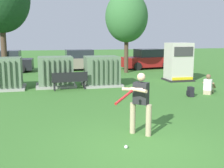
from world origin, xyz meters
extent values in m
plane|color=#3D752D|center=(0.00, 0.00, 0.00)|extent=(96.00, 96.00, 0.00)
cube|color=#9E9B93|center=(-4.28, 8.95, 0.06)|extent=(2.10, 1.70, 0.12)
cube|color=#607A5B|center=(-4.28, 8.95, 0.87)|extent=(1.80, 1.40, 1.50)
cube|color=#52684E|center=(-4.16, 8.19, 0.87)|extent=(0.06, 0.12, 1.27)
cube|color=#52684E|center=(-3.90, 8.19, 0.87)|extent=(0.06, 0.12, 1.27)
cube|color=#52684E|center=(-3.65, 8.19, 0.87)|extent=(0.06, 0.12, 1.27)
cube|color=#9E9B93|center=(-1.66, 9.12, 0.06)|extent=(2.10, 1.70, 0.12)
cube|color=#607A5B|center=(-1.66, 9.12, 0.87)|extent=(1.80, 1.40, 1.50)
cube|color=#52684E|center=(-2.29, 8.36, 0.87)|extent=(0.06, 0.12, 1.27)
cube|color=#52684E|center=(-2.04, 8.36, 0.87)|extent=(0.06, 0.12, 1.27)
cube|color=#52684E|center=(-1.78, 8.36, 0.87)|extent=(0.06, 0.12, 1.27)
cube|color=#52684E|center=(-1.53, 8.36, 0.87)|extent=(0.06, 0.12, 1.27)
cube|color=#52684E|center=(-1.27, 8.36, 0.87)|extent=(0.06, 0.12, 1.27)
cube|color=#52684E|center=(-1.02, 8.36, 0.87)|extent=(0.06, 0.12, 1.27)
cube|color=#9E9B93|center=(0.82, 8.82, 0.06)|extent=(2.10, 1.70, 0.12)
cube|color=#607A5B|center=(0.82, 8.82, 0.87)|extent=(1.80, 1.40, 1.50)
cube|color=#52684E|center=(0.18, 8.06, 0.87)|extent=(0.06, 0.12, 1.27)
cube|color=#52684E|center=(0.44, 8.06, 0.87)|extent=(0.06, 0.12, 1.27)
cube|color=#52684E|center=(0.69, 8.06, 0.87)|extent=(0.06, 0.12, 1.27)
cube|color=#52684E|center=(0.95, 8.06, 0.87)|extent=(0.06, 0.12, 1.27)
cube|color=#52684E|center=(1.20, 8.06, 0.87)|extent=(0.06, 0.12, 1.27)
cube|color=#52684E|center=(1.46, 8.06, 0.87)|extent=(0.06, 0.12, 1.27)
cube|color=#262626|center=(5.73, 9.50, 0.05)|extent=(1.60, 1.40, 0.10)
cube|color=beige|center=(5.73, 9.50, 1.20)|extent=(1.40, 1.20, 2.20)
cube|color=#383838|center=(5.73, 8.88, 1.81)|extent=(1.19, 0.04, 0.55)
cube|color=yellow|center=(5.73, 8.88, 0.20)|extent=(1.33, 0.04, 0.16)
cube|color=black|center=(-1.02, 8.00, 0.45)|extent=(1.83, 0.57, 0.05)
cube|color=black|center=(-1.00, 7.82, 0.70)|extent=(1.80, 0.22, 0.44)
cylinder|color=black|center=(-1.80, 8.06, 0.21)|extent=(0.06, 0.06, 0.42)
cylinder|color=black|center=(-0.27, 8.21, 0.21)|extent=(0.06, 0.06, 0.42)
cylinder|color=black|center=(-1.77, 7.79, 0.21)|extent=(0.06, 0.06, 0.42)
cylinder|color=black|center=(-0.25, 7.94, 0.21)|extent=(0.06, 0.06, 0.42)
cylinder|color=tan|center=(0.47, 0.68, 0.44)|extent=(0.16, 0.16, 0.88)
cylinder|color=tan|center=(0.12, 1.01, 0.44)|extent=(0.16, 0.16, 0.88)
cube|color=#262628|center=(0.29, 0.84, 1.18)|extent=(0.46, 0.45, 0.60)
sphere|color=#DBAD89|center=(0.29, 0.84, 1.62)|extent=(0.23, 0.23, 0.23)
cylinder|color=#DBAD89|center=(0.11, 0.51, 1.34)|extent=(0.33, 0.52, 0.09)
cylinder|color=#DBAD89|center=(-0.03, 0.63, 1.34)|extent=(0.53, 0.29, 0.09)
cylinder|color=red|center=(-0.42, 0.07, 1.27)|extent=(0.62, 0.67, 0.21)
sphere|color=red|center=(-0.13, 0.38, 1.34)|extent=(0.08, 0.08, 0.08)
sphere|color=white|center=(-0.39, -0.05, 0.04)|extent=(0.09, 0.09, 0.09)
cube|color=tan|center=(5.18, 5.31, 0.10)|extent=(0.41, 0.41, 0.20)
cube|color=white|center=(5.18, 5.31, 0.46)|extent=(0.41, 0.41, 0.52)
sphere|color=brown|center=(5.18, 5.31, 0.85)|extent=(0.22, 0.22, 0.22)
cylinder|color=tan|center=(5.27, 5.53, 0.22)|extent=(0.42, 0.40, 0.13)
cylinder|color=tan|center=(5.44, 5.68, 0.23)|extent=(0.30, 0.29, 0.46)
cylinder|color=tan|center=(5.41, 5.38, 0.22)|extent=(0.42, 0.40, 0.13)
cylinder|color=tan|center=(5.58, 5.54, 0.23)|extent=(0.30, 0.29, 0.46)
cylinder|color=brown|center=(5.18, 5.62, 0.42)|extent=(0.36, 0.34, 0.32)
cylinder|color=brown|center=(5.49, 5.28, 0.42)|extent=(0.36, 0.34, 0.32)
cube|color=black|center=(4.16, 5.06, 0.22)|extent=(0.22, 0.33, 0.44)
cube|color=black|center=(4.03, 5.07, 0.15)|extent=(0.07, 0.23, 0.22)
cylinder|color=#4C3828|center=(-4.99, 15.38, 1.63)|extent=(0.40, 0.40, 3.26)
cylinder|color=#4C3828|center=(3.70, 13.87, 1.25)|extent=(0.31, 0.31, 2.50)
ellipsoid|color=#387038|center=(3.70, 13.87, 4.06)|extent=(3.08, 3.08, 3.66)
cube|color=black|center=(-5.16, 16.23, 0.58)|extent=(4.29, 1.95, 0.80)
cube|color=#262B33|center=(-5.01, 16.22, 1.30)|extent=(2.19, 1.68, 0.64)
cylinder|color=black|center=(-3.91, 15.31, 0.32)|extent=(0.65, 0.26, 0.64)
cylinder|color=black|center=(-3.81, 17.00, 0.32)|extent=(0.65, 0.26, 0.64)
cube|color=gray|center=(0.38, 16.31, 0.58)|extent=(4.24, 1.79, 0.80)
cube|color=#262B33|center=(0.53, 16.32, 1.30)|extent=(2.13, 1.60, 0.64)
cylinder|color=black|center=(-0.91, 15.44, 0.32)|extent=(0.64, 0.23, 0.64)
cylinder|color=black|center=(-0.94, 17.14, 0.32)|extent=(0.64, 0.23, 0.64)
cylinder|color=black|center=(1.70, 15.49, 0.32)|extent=(0.64, 0.23, 0.64)
cylinder|color=black|center=(1.66, 17.19, 0.32)|extent=(0.64, 0.23, 0.64)
cube|color=maroon|center=(6.12, 15.91, 0.58)|extent=(4.40, 2.28, 0.80)
cube|color=#262B33|center=(6.26, 15.93, 1.30)|extent=(2.30, 1.84, 0.64)
cylinder|color=black|center=(4.95, 14.89, 0.32)|extent=(0.66, 0.31, 0.64)
cylinder|color=black|center=(4.71, 16.57, 0.32)|extent=(0.66, 0.31, 0.64)
cylinder|color=black|center=(7.53, 15.26, 0.32)|extent=(0.66, 0.31, 0.64)
cylinder|color=black|center=(7.28, 16.94, 0.32)|extent=(0.66, 0.31, 0.64)
camera|label=1|loc=(-2.28, -6.42, 2.75)|focal=45.79mm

